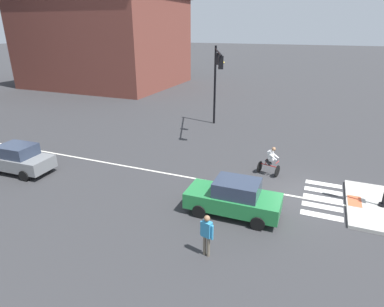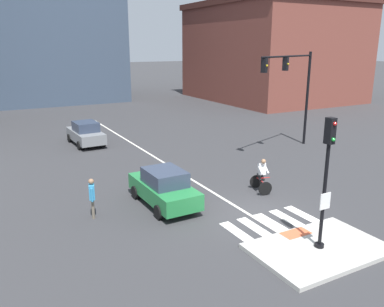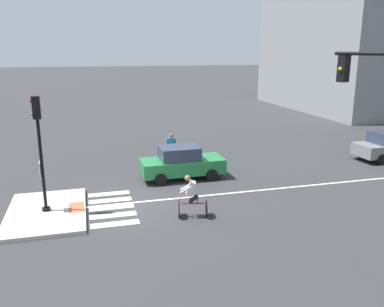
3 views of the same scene
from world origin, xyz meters
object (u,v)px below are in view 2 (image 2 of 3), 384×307
signal_pole (326,172)px  traffic_light_mast (295,82)px  car_grey_westbound_distant (86,133)px  cyclist (262,175)px  car_green_westbound_near (164,187)px  pedestrian_at_curb_left (92,195)px

signal_pole → traffic_light_mast: 13.89m
signal_pole → car_grey_westbound_distant: 19.14m
cyclist → car_green_westbound_near: bearing=170.6°
cyclist → pedestrian_at_curb_left: bearing=173.2°
traffic_light_mast → pedestrian_at_curb_left: (-14.57, -4.50, -3.53)m
pedestrian_at_curb_left → signal_pole: bearing=-46.3°
car_grey_westbound_distant → cyclist: size_ratio=2.48×
traffic_light_mast → car_grey_westbound_distant: 14.66m
car_grey_westbound_distant → cyclist: bearing=-69.4°
car_grey_westbound_distant → cyclist: 14.26m
car_green_westbound_near → pedestrian_at_curb_left: pedestrian_at_curb_left is taller
traffic_light_mast → cyclist: (-6.75, -5.44, -3.64)m
signal_pole → car_grey_westbound_distant: size_ratio=1.07×
car_green_westbound_near → traffic_light_mast: bearing=22.1°
traffic_light_mast → car_grey_westbound_distant: size_ratio=1.53×
car_green_westbound_near → car_grey_westbound_distant: 12.57m
car_green_westbound_near → signal_pole: bearing=-64.4°
traffic_light_mast → car_green_westbound_near: size_ratio=1.55×
traffic_light_mast → pedestrian_at_curb_left: size_ratio=3.82×
signal_pole → cyclist: signal_pole is taller
signal_pole → cyclist: size_ratio=2.65×
car_green_westbound_near → pedestrian_at_curb_left: (-3.09, 0.15, 0.17)m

